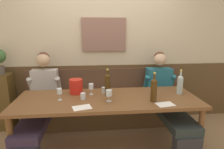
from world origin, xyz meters
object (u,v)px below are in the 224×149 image
(wine_glass_center_front, at_px, (59,92))
(ice_bucket, at_px, (76,86))
(wine_bottle_clear_water, at_px, (154,89))
(wine_glass_near_bucket, at_px, (91,87))
(wine_glass_mid_left, at_px, (154,88))
(wine_bottle_green_tall, at_px, (108,84))
(water_tumbler_left, at_px, (104,90))
(water_tumbler_right, at_px, (83,96))
(wine_bottle_amber_mid, at_px, (180,84))
(wall_bench, at_px, (105,109))
(person_right_seat, at_px, (166,97))
(wine_glass_left_end, at_px, (109,94))
(dining_table, at_px, (108,103))
(person_center_right_seat, at_px, (40,101))

(wine_glass_center_front, bearing_deg, ice_bucket, 53.10)
(wine_bottle_clear_water, xyz_separation_m, wine_glass_near_bucket, (-0.77, 0.34, -0.05))
(wine_bottle_clear_water, distance_m, wine_glass_mid_left, 0.20)
(wine_bottle_green_tall, xyz_separation_m, water_tumbler_left, (-0.04, 0.11, -0.12))
(wine_glass_mid_left, bearing_deg, water_tumbler_right, -177.48)
(ice_bucket, bearing_deg, wine_bottle_clear_water, -22.53)
(ice_bucket, relative_size, wine_bottle_amber_mid, 0.59)
(wall_bench, bearing_deg, wine_bottle_green_tall, -89.49)
(wine_bottle_clear_water, bearing_deg, wine_glass_mid_left, 72.85)
(wine_bottle_amber_mid, distance_m, water_tumbler_left, 1.05)
(person_right_seat, distance_m, wine_glass_left_end, 1.04)
(wall_bench, bearing_deg, wine_glass_mid_left, -48.61)
(dining_table, height_order, wine_glass_mid_left, wine_glass_mid_left)
(person_right_seat, distance_m, wine_glass_mid_left, 0.49)
(wine_bottle_clear_water, distance_m, water_tumbler_left, 0.71)
(person_right_seat, height_order, wine_glass_center_front, person_right_seat)
(wall_bench, relative_size, dining_table, 1.13)
(person_center_right_seat, xyz_separation_m, ice_bucket, (0.53, -0.09, 0.23))
(dining_table, distance_m, wine_glass_left_end, 0.21)
(wall_bench, height_order, water_tumbler_right, wall_bench)
(ice_bucket, relative_size, wine_glass_center_front, 1.32)
(wine_bottle_clear_water, relative_size, water_tumbler_right, 4.25)
(wine_glass_center_front, height_order, water_tumbler_left, wine_glass_center_front)
(wall_bench, distance_m, wine_glass_mid_left, 1.09)
(person_center_right_seat, bearing_deg, wine_glass_center_front, -44.53)
(wine_glass_near_bucket, bearing_deg, person_center_right_seat, 167.98)
(person_center_right_seat, distance_m, wine_bottle_amber_mid, 1.98)
(wine_glass_center_front, xyz_separation_m, water_tumbler_right, (0.29, -0.01, -0.06))
(wall_bench, bearing_deg, dining_table, -90.00)
(wine_glass_left_end, height_order, water_tumbler_left, wine_glass_left_end)
(dining_table, height_order, wine_bottle_amber_mid, wine_bottle_amber_mid)
(dining_table, relative_size, ice_bucket, 11.73)
(ice_bucket, xyz_separation_m, water_tumbler_left, (0.38, -0.03, -0.06))
(person_right_seat, bearing_deg, wine_bottle_clear_water, -126.47)
(wine_glass_mid_left, bearing_deg, wine_glass_near_bucket, 169.79)
(wine_bottle_clear_water, xyz_separation_m, water_tumbler_left, (-0.59, 0.38, -0.12))
(ice_bucket, bearing_deg, person_right_seat, 3.61)
(wall_bench, xyz_separation_m, wine_glass_near_bucket, (-0.21, -0.55, 0.56))
(water_tumbler_right, bearing_deg, wine_glass_near_bucket, 61.57)
(wine_glass_center_front, height_order, wine_glass_mid_left, same)
(person_center_right_seat, relative_size, wine_glass_mid_left, 8.55)
(ice_bucket, distance_m, wine_glass_left_end, 0.55)
(wine_bottle_amber_mid, bearing_deg, water_tumbler_right, -175.81)
(water_tumbler_left, bearing_deg, wine_bottle_green_tall, -68.65)
(dining_table, xyz_separation_m, water_tumbler_right, (-0.32, -0.03, 0.12))
(wine_glass_mid_left, relative_size, water_tumbler_right, 1.75)
(person_right_seat, distance_m, ice_bucket, 1.36)
(wine_bottle_green_tall, bearing_deg, person_right_seat, 13.88)
(wall_bench, distance_m, wine_bottle_clear_water, 1.21)
(person_right_seat, xyz_separation_m, wine_glass_left_end, (-0.91, -0.44, 0.24))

